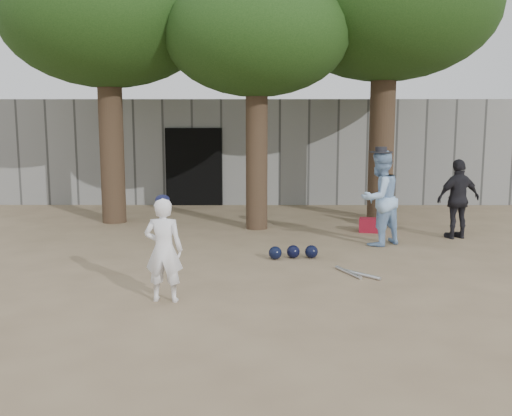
{
  "coord_description": "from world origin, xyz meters",
  "views": [
    {
      "loc": [
        0.64,
        -8.39,
        2.38
      ],
      "look_at": [
        0.6,
        1.0,
        0.95
      ],
      "focal_mm": 40.0,
      "sensor_mm": 36.0,
      "label": 1
    }
  ],
  "objects_px": {
    "spectator_blue": "(379,198)",
    "spectator_dark": "(458,199)",
    "boy_player": "(164,250)",
    "red_bag": "(369,225)"
  },
  "relations": [
    {
      "from": "boy_player",
      "to": "spectator_blue",
      "type": "height_order",
      "value": "spectator_blue"
    },
    {
      "from": "boy_player",
      "to": "red_bag",
      "type": "relative_size",
      "value": 3.33
    },
    {
      "from": "spectator_blue",
      "to": "red_bag",
      "type": "bearing_deg",
      "value": -128.81
    },
    {
      "from": "boy_player",
      "to": "spectator_dark",
      "type": "relative_size",
      "value": 0.86
    },
    {
      "from": "boy_player",
      "to": "spectator_blue",
      "type": "bearing_deg",
      "value": -131.54
    },
    {
      "from": "spectator_blue",
      "to": "spectator_dark",
      "type": "bearing_deg",
      "value": 164.83
    },
    {
      "from": "boy_player",
      "to": "spectator_blue",
      "type": "xyz_separation_m",
      "value": [
        3.58,
        3.52,
        0.22
      ]
    },
    {
      "from": "red_bag",
      "to": "spectator_blue",
      "type": "bearing_deg",
      "value": -93.17
    },
    {
      "from": "spectator_blue",
      "to": "spectator_dark",
      "type": "height_order",
      "value": "spectator_blue"
    },
    {
      "from": "spectator_dark",
      "to": "red_bag",
      "type": "distance_m",
      "value": 1.92
    }
  ]
}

